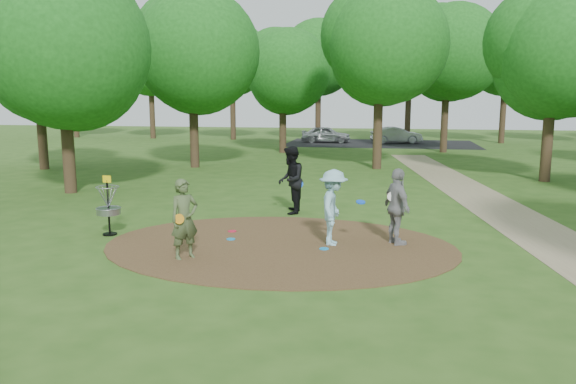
# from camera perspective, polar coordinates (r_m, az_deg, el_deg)

# --- Properties ---
(ground) EXTENTS (100.00, 100.00, 0.00)m
(ground) POSITION_cam_1_polar(r_m,az_deg,el_deg) (13.43, -0.89, -5.48)
(ground) COLOR #2D5119
(ground) RESTS_ON ground
(dirt_clearing) EXTENTS (8.40, 8.40, 0.02)m
(dirt_clearing) POSITION_cam_1_polar(r_m,az_deg,el_deg) (13.43, -0.89, -5.44)
(dirt_clearing) COLOR #47301C
(dirt_clearing) RESTS_ON ground
(footpath) EXTENTS (7.55, 39.89, 0.01)m
(footpath) POSITION_cam_1_polar(r_m,az_deg,el_deg) (15.67, 24.74, -4.16)
(footpath) COLOR #8C7A5B
(footpath) RESTS_ON ground
(parking_lot) EXTENTS (14.00, 8.00, 0.01)m
(parking_lot) POSITION_cam_1_polar(r_m,az_deg,el_deg) (42.87, 9.39, 4.88)
(parking_lot) COLOR black
(parking_lot) RESTS_ON ground
(player_observer_with_disc) EXTENTS (0.75, 0.76, 1.77)m
(player_observer_with_disc) POSITION_cam_1_polar(r_m,az_deg,el_deg) (12.39, -10.48, -2.74)
(player_observer_with_disc) COLOR #455632
(player_observer_with_disc) RESTS_ON ground
(player_throwing_with_disc) EXTENTS (1.13, 1.19, 1.82)m
(player_throwing_with_disc) POSITION_cam_1_polar(r_m,az_deg,el_deg) (13.35, 4.62, -1.59)
(player_throwing_with_disc) COLOR #8DC4D3
(player_throwing_with_disc) RESTS_ON ground
(player_walking_with_disc) EXTENTS (0.86, 1.06, 2.05)m
(player_walking_with_disc) POSITION_cam_1_polar(r_m,az_deg,el_deg) (16.90, 0.27, 1.22)
(player_walking_with_disc) COLOR black
(player_walking_with_disc) RESTS_ON ground
(player_waiting_with_disc) EXTENTS (0.90, 1.17, 1.85)m
(player_waiting_with_disc) POSITION_cam_1_polar(r_m,az_deg,el_deg) (13.57, 11.02, -1.50)
(player_waiting_with_disc) COLOR gray
(player_waiting_with_disc) RESTS_ON ground
(disc_ground_cyan) EXTENTS (0.22, 0.22, 0.02)m
(disc_ground_cyan) POSITION_cam_1_polar(r_m,az_deg,el_deg) (14.00, -5.82, -4.78)
(disc_ground_cyan) COLOR #1986CC
(disc_ground_cyan) RESTS_ON dirt_clearing
(disc_ground_blue) EXTENTS (0.22, 0.22, 0.02)m
(disc_ground_blue) POSITION_cam_1_polar(r_m,az_deg,el_deg) (13.10, 3.68, -5.77)
(disc_ground_blue) COLOR #0D8CE2
(disc_ground_blue) RESTS_ON dirt_clearing
(disc_ground_red) EXTENTS (0.22, 0.22, 0.02)m
(disc_ground_red) POSITION_cam_1_polar(r_m,az_deg,el_deg) (14.81, -5.69, -3.98)
(disc_ground_red) COLOR red
(disc_ground_red) RESTS_ON dirt_clearing
(car_left) EXTENTS (3.76, 1.62, 1.27)m
(car_left) POSITION_cam_1_polar(r_m,az_deg,el_deg) (43.21, 3.88, 5.86)
(car_left) COLOR #9FA4A7
(car_left) RESTS_ON ground
(car_right) EXTENTS (3.96, 2.12, 1.24)m
(car_right) POSITION_cam_1_polar(r_m,az_deg,el_deg) (43.17, 10.94, 5.69)
(car_right) COLOR #929398
(car_right) RESTS_ON ground
(disc_golf_basket) EXTENTS (0.63, 0.63, 1.54)m
(disc_golf_basket) POSITION_cam_1_polar(r_m,az_deg,el_deg) (15.00, -17.81, -0.92)
(disc_golf_basket) COLOR black
(disc_golf_basket) RESTS_ON ground
(tree_ring) EXTENTS (37.57, 45.53, 9.04)m
(tree_ring) POSITION_cam_1_polar(r_m,az_deg,el_deg) (21.12, 10.13, 14.27)
(tree_ring) COLOR #332316
(tree_ring) RESTS_ON ground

